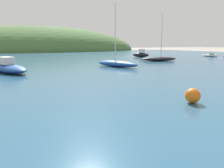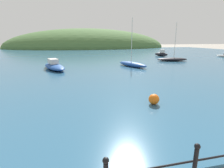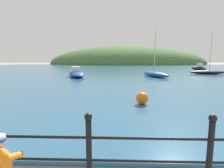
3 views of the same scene
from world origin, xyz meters
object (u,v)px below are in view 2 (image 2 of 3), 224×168
object	(u,v)px
boat_red_dinghy	(224,56)
mooring_buoy	(154,99)
boat_blue_hull	(54,66)
boat_twin_mast	(161,54)
boat_far_right	(132,64)
boat_far_left	(172,59)

from	to	relation	value
boat_red_dinghy	mooring_buoy	size ratio (longest dim) A/B	4.29
boat_blue_hull	boat_red_dinghy	bearing A→B (deg)	13.85
boat_twin_mast	boat_red_dinghy	xyz separation A→B (m)	(10.13, -4.08, -0.17)
boat_red_dinghy	boat_far_right	world-z (taller)	boat_far_right
boat_far_left	mooring_buoy	bearing A→B (deg)	-124.13
boat_blue_hull	boat_far_left	distance (m)	16.50
boat_blue_hull	boat_far_left	bearing A→B (deg)	12.94
boat_blue_hull	mooring_buoy	bearing A→B (deg)	-64.48
boat_far_right	boat_red_dinghy	bearing A→B (deg)	19.59
boat_red_dinghy	boat_blue_hull	distance (m)	29.30
boat_blue_hull	mooring_buoy	world-z (taller)	boat_blue_hull
boat_far_left	mooring_buoy	world-z (taller)	boat_far_left
boat_blue_hull	mooring_buoy	xyz separation A→B (m)	(5.61, -11.75, -0.09)
boat_blue_hull	boat_far_right	world-z (taller)	boat_far_right
boat_red_dinghy	mooring_buoy	xyz separation A→B (m)	(-22.83, -18.77, 0.03)
boat_far_right	mooring_buoy	world-z (taller)	boat_far_right
boat_blue_hull	mooring_buoy	distance (m)	13.03
boat_twin_mast	boat_far_left	xyz separation A→B (m)	(-2.24, -7.40, -0.13)
boat_twin_mast	mooring_buoy	size ratio (longest dim) A/B	5.50
mooring_buoy	boat_far_right	bearing A→B (deg)	75.45
boat_red_dinghy	boat_blue_hull	bearing A→B (deg)	-166.15
boat_red_dinghy	boat_far_right	xyz separation A→B (m)	(-19.79, -7.04, 0.06)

